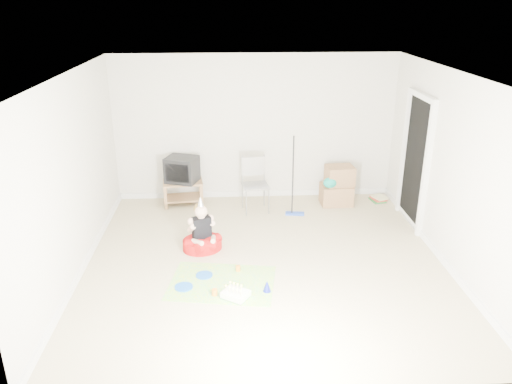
{
  "coord_description": "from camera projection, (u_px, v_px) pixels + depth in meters",
  "views": [
    {
      "loc": [
        -0.46,
        -6.17,
        3.49
      ],
      "look_at": [
        -0.1,
        0.4,
        0.9
      ],
      "focal_mm": 35.0,
      "sensor_mm": 36.0,
      "label": 1
    }
  ],
  "objects": [
    {
      "name": "blue_party_hat",
      "position": [
        267.0,
        286.0,
        6.29
      ],
      "size": [
        0.12,
        0.12,
        0.15
      ],
      "primitive_type": "cone",
      "rotation": [
        0.0,
        0.0,
        0.15
      ],
      "color": "#1A25BA",
      "rests_on": "party_mat"
    },
    {
      "name": "seated_woman",
      "position": [
        202.0,
        238.0,
        7.32
      ],
      "size": [
        0.74,
        0.74,
        0.84
      ],
      "color": "#B51110",
      "rests_on": "ground"
    },
    {
      "name": "book_pile",
      "position": [
        378.0,
        198.0,
        9.1
      ],
      "size": [
        0.28,
        0.32,
        0.1
      ],
      "color": "#257131",
      "rests_on": "ground"
    },
    {
      "name": "party_mat",
      "position": [
        222.0,
        283.0,
        6.5
      ],
      "size": [
        1.48,
        1.17,
        0.01
      ],
      "primitive_type": "cube",
      "rotation": [
        0.0,
        0.0,
        -0.16
      ],
      "color": "#FF358A",
      "rests_on": "ground"
    },
    {
      "name": "orange_cup_near",
      "position": [
        238.0,
        268.0,
        6.77
      ],
      "size": [
        0.09,
        0.09,
        0.07
      ],
      "primitive_type": "cylinder",
      "rotation": [
        0.0,
        0.0,
        -0.57
      ],
      "color": "orange",
      "rests_on": "party_mat"
    },
    {
      "name": "blue_plate_near",
      "position": [
        204.0,
        275.0,
        6.66
      ],
      "size": [
        0.29,
        0.29,
        0.01
      ],
      "primitive_type": "cylinder",
      "rotation": [
        0.0,
        0.0,
        -0.35
      ],
      "color": "blue",
      "rests_on": "party_mat"
    },
    {
      "name": "cardboard_boxes",
      "position": [
        337.0,
        186.0,
        8.88
      ],
      "size": [
        0.58,
        0.46,
        0.7
      ],
      "color": "#936C47",
      "rests_on": "ground"
    },
    {
      "name": "folding_chair",
      "position": [
        255.0,
        186.0,
        8.54
      ],
      "size": [
        0.49,
        0.47,
        0.96
      ],
      "color": "gray",
      "rests_on": "ground"
    },
    {
      "name": "ground",
      "position": [
        265.0,
        262.0,
        7.03
      ],
      "size": [
        5.0,
        5.0,
        0.0
      ],
      "primitive_type": "plane",
      "color": "#C0B18A",
      "rests_on": "ground"
    },
    {
      "name": "tv_stand",
      "position": [
        183.0,
        190.0,
        8.89
      ],
      "size": [
        0.73,
        0.5,
        0.43
      ],
      "color": "olive",
      "rests_on": "ground"
    },
    {
      "name": "orange_cup_far",
      "position": [
        215.0,
        292.0,
        6.22
      ],
      "size": [
        0.07,
        0.07,
        0.08
      ],
      "primitive_type": "cylinder",
      "rotation": [
        0.0,
        0.0,
        0.07
      ],
      "color": "orange",
      "rests_on": "party_mat"
    },
    {
      "name": "blue_plate_far",
      "position": [
        184.0,
        287.0,
        6.39
      ],
      "size": [
        0.26,
        0.26,
        0.01
      ],
      "primitive_type": "cylinder",
      "rotation": [
        0.0,
        0.0,
        0.1
      ],
      "color": "blue",
      "rests_on": "party_mat"
    },
    {
      "name": "floor_mop",
      "position": [
        295.0,
        201.0,
        8.45
      ],
      "size": [
        0.33,
        0.43,
        1.29
      ],
      "color": "#2446B5",
      "rests_on": "ground"
    },
    {
      "name": "doorway_recess",
      "position": [
        416.0,
        163.0,
        7.9
      ],
      "size": [
        0.02,
        0.9,
        2.05
      ],
      "primitive_type": "cube",
      "color": "black",
      "rests_on": "ground"
    },
    {
      "name": "birthday_cake",
      "position": [
        236.0,
        295.0,
        6.17
      ],
      "size": [
        0.39,
        0.37,
        0.15
      ],
      "color": "white",
      "rests_on": "party_mat"
    },
    {
      "name": "crt_tv",
      "position": [
        182.0,
        169.0,
        8.75
      ],
      "size": [
        0.63,
        0.58,
        0.45
      ],
      "primitive_type": "cube",
      "rotation": [
        0.0,
        0.0,
        -0.33
      ],
      "color": "black",
      "rests_on": "tv_stand"
    }
  ]
}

